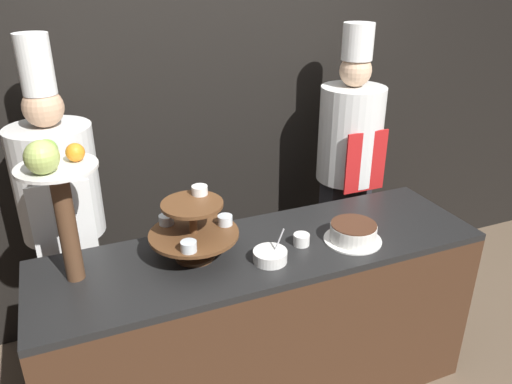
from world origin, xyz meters
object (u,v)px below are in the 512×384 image
(chef_center_left, at_px, (348,161))
(serving_bowl_near, at_px, (270,256))
(fruit_pedestal, at_px, (57,187))
(cup_white, at_px, (301,240))
(chef_left, at_px, (62,213))
(cake_round, at_px, (353,233))
(tiered_stand, at_px, (194,227))

(chef_center_left, bearing_deg, serving_bowl_near, -140.01)
(fruit_pedestal, relative_size, cup_white, 8.29)
(fruit_pedestal, height_order, cup_white, fruit_pedestal)
(fruit_pedestal, bearing_deg, chef_left, 90.79)
(cake_round, bearing_deg, tiered_stand, 168.32)
(fruit_pedestal, distance_m, serving_bowl_near, 0.96)
(cup_white, bearing_deg, chef_left, 148.20)
(cake_round, xyz_separation_m, cup_white, (-0.25, 0.06, -0.02))
(chef_left, height_order, chef_center_left, chef_left)
(serving_bowl_near, bearing_deg, fruit_pedestal, 167.12)
(fruit_pedestal, xyz_separation_m, serving_bowl_near, (0.84, -0.19, -0.41))
(fruit_pedestal, bearing_deg, chef_center_left, 17.36)
(tiered_stand, distance_m, cup_white, 0.53)
(serving_bowl_near, bearing_deg, cake_round, 1.71)
(fruit_pedestal, xyz_separation_m, cake_round, (1.29, -0.18, -0.40))
(tiered_stand, height_order, serving_bowl_near, tiered_stand)
(cake_round, xyz_separation_m, chef_center_left, (0.42, 0.71, 0.06))
(tiered_stand, relative_size, fruit_pedestal, 0.63)
(cake_round, relative_size, chef_center_left, 0.15)
(fruit_pedestal, bearing_deg, serving_bowl_near, -12.88)
(tiered_stand, relative_size, chef_left, 0.22)
(tiered_stand, distance_m, serving_bowl_near, 0.37)
(serving_bowl_near, distance_m, chef_center_left, 1.13)
(tiered_stand, relative_size, cake_round, 1.45)
(fruit_pedestal, height_order, cake_round, fruit_pedestal)
(fruit_pedestal, distance_m, chef_center_left, 1.82)
(tiered_stand, relative_size, serving_bowl_near, 2.62)
(tiered_stand, xyz_separation_m, chef_center_left, (1.17, 0.56, -0.05))
(cake_round, height_order, serving_bowl_near, serving_bowl_near)
(fruit_pedestal, xyz_separation_m, chef_left, (-0.01, 0.53, -0.37))
(cup_white, distance_m, serving_bowl_near, 0.21)
(serving_bowl_near, bearing_deg, tiered_stand, 150.92)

